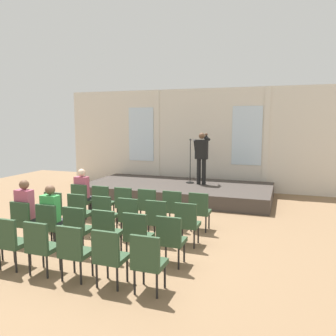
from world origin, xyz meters
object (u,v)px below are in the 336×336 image
at_px(speaker, 202,154).
at_px(chair_r3_c5, 148,260).
at_px(chair_r2_c5, 171,237).
at_px(chair_r2_c2, 77,226).
at_px(chair_r2_c3, 106,230).
at_px(chair_r1_c2, 104,213).
at_px(chair_r0_c1, 103,201).
at_px(chair_r2_c4, 137,233).
at_px(chair_r0_c3, 149,205).
at_px(chair_r3_c4, 109,254).
at_px(mic_stand, 190,173).
at_px(chair_r1_c5, 187,221).
at_px(chair_r0_c2, 125,203).
at_px(audience_r0_c0, 83,191).
at_px(chair_r0_c0, 82,199).
at_px(chair_r1_c4, 158,218).
at_px(chair_r2_c1, 50,223).
at_px(audience_r2_c1, 52,213).
at_px(chair_r1_c3, 130,215).
at_px(chair_r3_c3, 74,249).
at_px(chair_r0_c4, 173,207).
at_px(chair_r3_c1, 11,240).
at_px(chair_r1_c1, 80,210).
at_px(chair_r1_c0, 56,208).
at_px(chair_r0_c5, 199,209).
at_px(chair_r2_c0, 24,220).
at_px(chair_r3_c2, 41,244).

height_order(speaker, chair_r3_c5, speaker).
bearing_deg(chair_r2_c5, speaker, 98.47).
bearing_deg(chair_r2_c2, chair_r2_c3, 0.00).
height_order(chair_r2_c3, chair_r3_c5, same).
bearing_deg(chair_r1_c2, chair_r0_c1, 121.79).
xyz_separation_m(chair_r2_c2, chair_r2_c5, (1.95, 0.00, 0.00)).
bearing_deg(chair_r2_c4, chair_r0_c1, 132.91).
relative_size(chair_r0_c3, chair_r3_c5, 1.00).
relative_size(speaker, chair_r3_c4, 1.89).
height_order(mic_stand, chair_r1_c5, mic_stand).
distance_m(mic_stand, chair_r0_c2, 3.80).
bearing_deg(audience_r0_c0, chair_r0_c0, -90.00).
distance_m(speaker, chair_r1_c4, 4.78).
xyz_separation_m(chair_r0_c1, chair_r2_c1, (0.00, -2.10, 0.00)).
bearing_deg(chair_r2_c4, mic_stand, 96.18).
bearing_deg(chair_r0_c3, chair_r2_c4, -72.78).
distance_m(audience_r2_c1, chair_r3_c4, 2.26).
relative_size(chair_r0_c3, chair_r1_c5, 1.00).
bearing_deg(chair_r1_c4, chair_r2_c4, -90.00).
bearing_deg(speaker, chair_r2_c4, -87.97).
bearing_deg(chair_r1_c3, chair_r3_c3, -90.00).
xyz_separation_m(mic_stand, chair_r1_c3, (-0.02, -4.78, -0.25)).
relative_size(chair_r0_c4, chair_r2_c4, 1.00).
distance_m(chair_r1_c3, audience_r2_c1, 1.63).
bearing_deg(chair_r2_c3, chair_r1_c3, 90.00).
height_order(chair_r2_c3, chair_r3_c1, same).
distance_m(chair_r1_c1, audience_r2_c1, 0.99).
relative_size(chair_r1_c5, audience_r2_c1, 0.71).
height_order(chair_r1_c0, chair_r3_c5, same).
distance_m(audience_r0_c0, chair_r3_c5, 4.59).
distance_m(chair_r0_c5, chair_r2_c5, 2.10).
distance_m(chair_r1_c1, chair_r2_c1, 1.05).
relative_size(chair_r1_c1, chair_r3_c1, 1.00).
bearing_deg(speaker, chair_r3_c3, -93.78).
bearing_deg(chair_r0_c0, speaker, 56.55).
bearing_deg(chair_r1_c1, chair_r3_c3, -58.21).
distance_m(chair_r2_c2, chair_r3_c3, 1.23).
relative_size(audience_r0_c0, chair_r3_c3, 1.42).
bearing_deg(chair_r2_c2, chair_r1_c5, 28.28).
relative_size(chair_r2_c1, chair_r2_c2, 1.00).
distance_m(chair_r0_c0, chair_r0_c4, 2.60).
relative_size(chair_r0_c5, chair_r2_c1, 1.00).
relative_size(chair_r1_c1, chair_r1_c2, 1.00).
bearing_deg(chair_r1_c5, chair_r2_c0, -162.11).
height_order(chair_r3_c2, chair_r3_c4, same).
relative_size(chair_r0_c2, chair_r2_c4, 1.00).
distance_m(chair_r0_c1, chair_r1_c5, 2.80).
relative_size(audience_r2_c1, chair_r3_c3, 1.40).
bearing_deg(chair_r2_c3, chair_r3_c3, -90.00).
distance_m(chair_r1_c1, chair_r3_c2, 2.20).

